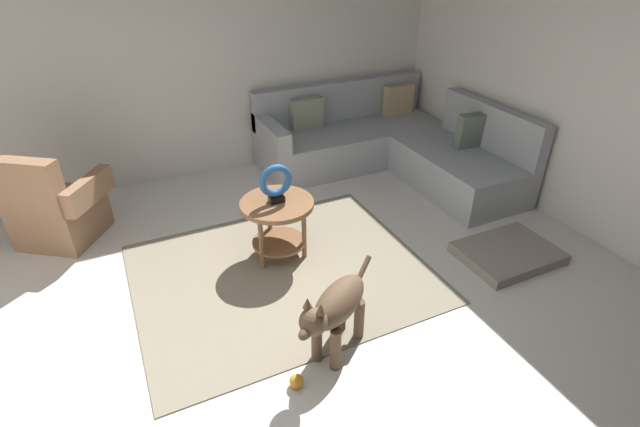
{
  "coord_description": "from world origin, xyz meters",
  "views": [
    {
      "loc": [
        -0.87,
        -2.21,
        2.41
      ],
      "look_at": [
        0.45,
        0.6,
        0.55
      ],
      "focal_mm": 26.52,
      "sensor_mm": 36.0,
      "label": 1
    }
  ],
  "objects_px": {
    "side_table": "(277,215)",
    "sectional_couch": "(389,146)",
    "armchair": "(54,209)",
    "torus_sculpture": "(276,183)",
    "dog": "(336,309)",
    "dog_toy_ball": "(297,381)",
    "dog_bed_mat": "(508,253)"
  },
  "relations": [
    {
      "from": "torus_sculpture",
      "to": "dog_toy_ball",
      "type": "distance_m",
      "value": 1.52
    },
    {
      "from": "armchair",
      "to": "side_table",
      "type": "xyz_separation_m",
      "value": [
        1.68,
        -1.08,
        0.09
      ]
    },
    {
      "from": "sectional_couch",
      "to": "dog_bed_mat",
      "type": "relative_size",
      "value": 2.81
    },
    {
      "from": "armchair",
      "to": "dog_bed_mat",
      "type": "bearing_deg",
      "value": 5.47
    },
    {
      "from": "armchair",
      "to": "torus_sculpture",
      "type": "height_order",
      "value": "armchair"
    },
    {
      "from": "sectional_couch",
      "to": "dog",
      "type": "xyz_separation_m",
      "value": [
        -1.83,
        -2.25,
        0.09
      ]
    },
    {
      "from": "armchair",
      "to": "dog",
      "type": "bearing_deg",
      "value": -19.27
    },
    {
      "from": "sectional_couch",
      "to": "armchair",
      "type": "height_order",
      "value": "same"
    },
    {
      "from": "armchair",
      "to": "side_table",
      "type": "relative_size",
      "value": 1.67
    },
    {
      "from": "dog_bed_mat",
      "to": "torus_sculpture",
      "type": "bearing_deg",
      "value": 154.19
    },
    {
      "from": "torus_sculpture",
      "to": "dog",
      "type": "distance_m",
      "value": 1.21
    },
    {
      "from": "side_table",
      "to": "torus_sculpture",
      "type": "bearing_deg",
      "value": -82.87
    },
    {
      "from": "dog",
      "to": "dog_bed_mat",
      "type": "bearing_deg",
      "value": -112.8
    },
    {
      "from": "side_table",
      "to": "dog_toy_ball",
      "type": "bearing_deg",
      "value": -106.68
    },
    {
      "from": "torus_sculpture",
      "to": "side_table",
      "type": "bearing_deg",
      "value": 97.13
    },
    {
      "from": "armchair",
      "to": "dog_bed_mat",
      "type": "distance_m",
      "value": 3.95
    },
    {
      "from": "torus_sculpture",
      "to": "dog_bed_mat",
      "type": "distance_m",
      "value": 2.06
    },
    {
      "from": "side_table",
      "to": "sectional_couch",
      "type": "bearing_deg",
      "value": 31.47
    },
    {
      "from": "armchair",
      "to": "dog_toy_ball",
      "type": "height_order",
      "value": "armchair"
    },
    {
      "from": "sectional_couch",
      "to": "dog_bed_mat",
      "type": "distance_m",
      "value": 1.95
    },
    {
      "from": "side_table",
      "to": "dog",
      "type": "bearing_deg",
      "value": -92.71
    },
    {
      "from": "dog",
      "to": "torus_sculpture",
      "type": "bearing_deg",
      "value": -35.25
    },
    {
      "from": "armchair",
      "to": "dog_toy_ball",
      "type": "relative_size",
      "value": 11.19
    },
    {
      "from": "side_table",
      "to": "torus_sculpture",
      "type": "height_order",
      "value": "torus_sculpture"
    },
    {
      "from": "torus_sculpture",
      "to": "dog_toy_ball",
      "type": "bearing_deg",
      "value": -106.68
    },
    {
      "from": "sectional_couch",
      "to": "torus_sculpture",
      "type": "relative_size",
      "value": 6.9
    },
    {
      "from": "dog_bed_mat",
      "to": "dog",
      "type": "xyz_separation_m",
      "value": [
        -1.81,
        -0.31,
        0.33
      ]
    },
    {
      "from": "armchair",
      "to": "dog",
      "type": "height_order",
      "value": "armchair"
    },
    {
      "from": "dog_bed_mat",
      "to": "armchair",
      "type": "bearing_deg",
      "value": 150.7
    },
    {
      "from": "dog_bed_mat",
      "to": "dog_toy_ball",
      "type": "distance_m",
      "value": 2.2
    },
    {
      "from": "armchair",
      "to": "dog",
      "type": "relative_size",
      "value": 1.35
    },
    {
      "from": "side_table",
      "to": "dog",
      "type": "relative_size",
      "value": 0.81
    }
  ]
}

